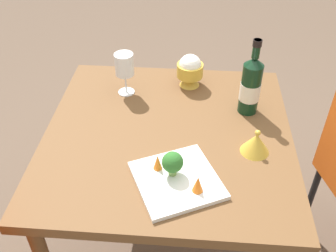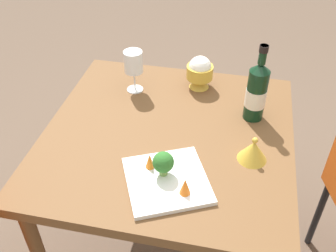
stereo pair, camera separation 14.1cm
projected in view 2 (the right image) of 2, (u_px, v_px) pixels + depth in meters
The scene contains 10 objects.
ground_plane at pixel (168, 249), 1.90m from camera, with size 8.00×8.00×0.00m, color brown.
dining_table at pixel (168, 150), 1.48m from camera, with size 0.90×0.90×0.74m.
wine_bottle at pixel (257, 91), 1.42m from camera, with size 0.08×0.08×0.30m.
wine_glass at pixel (133, 63), 1.56m from camera, with size 0.08×0.08×0.18m.
rice_bowl at pixel (200, 72), 1.61m from camera, with size 0.11×0.11×0.14m.
rice_bowl_lid at pixel (253, 151), 1.30m from camera, with size 0.10×0.10×0.09m.
serving_plate at pixel (167, 181), 1.23m from camera, with size 0.33×0.33×0.02m.
broccoli_floret at pixel (163, 163), 1.21m from camera, with size 0.07×0.07×0.09m.
carrot_garnish_left at pixel (150, 161), 1.25m from camera, with size 0.03×0.03×0.05m.
carrot_garnish_right at pixel (185, 186), 1.16m from camera, with size 0.03×0.03×0.06m.
Camera 2 is at (0.23, -1.07, 1.66)m, focal length 41.76 mm.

